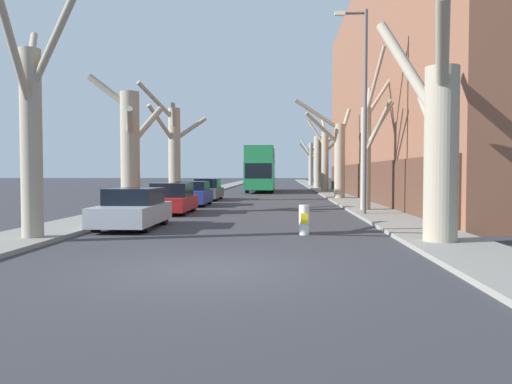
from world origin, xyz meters
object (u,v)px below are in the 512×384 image
Objects in this scene: parked_car_1 at (172,199)px; traffic_bollard at (304,220)px; street_tree_right_4 at (318,160)px; parked_car_3 at (207,190)px; double_decker_bus at (261,167)px; parked_car_0 at (133,209)px; street_tree_left_1 at (130,147)px; street_tree_right_3 at (325,158)px; street_tree_right_0 at (438,142)px; parked_car_2 at (192,194)px; street_tree_right_5 at (311,161)px; street_tree_left_0 at (32,128)px; lamp_post at (363,103)px; street_tree_right_2 at (337,155)px; street_tree_left_2 at (173,148)px.

parked_car_1 is 9.52m from traffic_bollard.
street_tree_right_4 is 25.84m from parked_car_3.
double_decker_bus is 2.76× the size of parked_car_0.
traffic_bollard is (7.76, -7.86, -2.64)m from street_tree_left_1.
street_tree_right_4 reaches higher than parked_car_1.
street_tree_right_3 is at bearing 69.33° from parked_car_1.
street_tree_right_0 reaches higher than parked_car_2.
street_tree_right_4 is (0.19, 10.91, 0.09)m from street_tree_right_3.
street_tree_right_4 is at bearing -89.05° from street_tree_right_5.
street_tree_left_0 is at bearing -101.11° from street_tree_right_5.
street_tree_right_4 reaches higher than street_tree_left_1.
street_tree_left_0 is 13.36m from lamp_post.
street_tree_left_1 is 26.41m from street_tree_right_3.
street_tree_right_0 is at bearing -90.27° from street_tree_right_4.
street_tree_right_3 is 32.11m from traffic_bollard.
street_tree_left_1 is 1.59× the size of parked_car_0.
parked_car_3 is at bearing 107.08° from traffic_bollard.
street_tree_right_2 reaches higher than street_tree_right_0.
street_tree_left_0 is 45.96m from street_tree_right_4.
street_tree_left_0 is 1.63× the size of parked_car_3.
street_tree_right_0 is 21.76m from street_tree_right_2.
lamp_post is at bearing -7.53° from street_tree_left_1.
parked_car_3 is at bearing 113.66° from street_tree_right_0.
parked_car_0 is at bearing 158.42° from street_tree_right_0.
parked_car_1 is (-0.00, 6.02, 0.01)m from parked_car_0.
street_tree_right_3 is 21.06m from parked_car_2.
parked_car_1 is at bearing -96.86° from double_decker_bus.
street_tree_right_0 is 1.41× the size of parked_car_3.
parked_car_0 is (-9.14, -30.24, -2.62)m from street_tree_right_3.
street_tree_right_5 is at bearing 75.20° from parked_car_3.
parked_car_2 is at bearing 68.80° from street_tree_left_1.
parked_car_2 is at bearing 90.00° from parked_car_0.
double_decker_bus is (-6.25, -9.54, -0.95)m from street_tree_right_4.
double_decker_bus is at bearing 78.66° from street_tree_left_1.
parked_car_0 is at bearing -90.00° from parked_car_1.
street_tree_right_4 reaches higher than parked_car_2.
street_tree_left_2 is at bearing -107.26° from street_tree_right_5.
lamp_post is (10.27, 8.36, 1.77)m from street_tree_left_0.
double_decker_bus reaches higher than parked_car_3.
street_tree_right_5 reaches higher than parked_car_2.
lamp_post reaches higher than parked_car_2.
parked_car_0 is (-9.12, 3.61, -2.05)m from street_tree_right_0.
street_tree_left_0 is 0.99× the size of street_tree_right_3.
street_tree_right_0 is (11.12, -9.91, -0.40)m from street_tree_left_1.
street_tree_left_0 is at bearing -94.73° from parked_car_3.
street_tree_right_5 reaches higher than street_tree_left_1.
double_decker_bus is 27.38m from lamp_post.
parked_car_0 is 0.91× the size of parked_car_3.
street_tree_left_1 is 0.93× the size of street_tree_right_2.
street_tree_left_1 is at bearing -101.34° from double_decker_bus.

